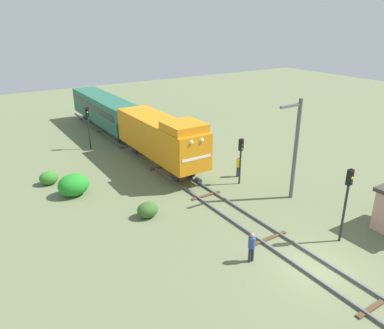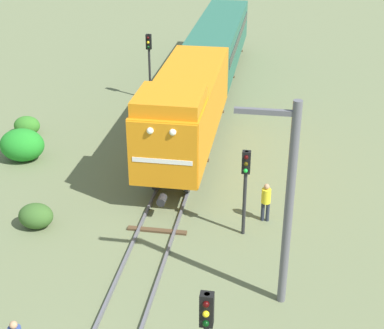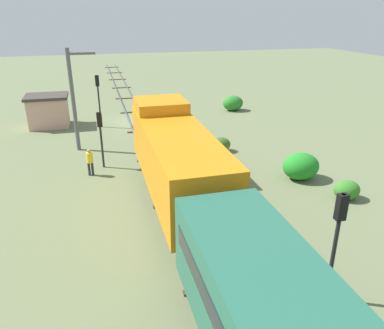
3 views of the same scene
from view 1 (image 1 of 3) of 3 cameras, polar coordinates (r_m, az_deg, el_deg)
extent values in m
plane|color=#66704C|center=(20.89, 18.26, -14.78)|extent=(118.28, 118.28, 0.00)
cube|color=#595960|center=(20.37, 16.94, -15.37)|extent=(0.10, 78.85, 0.16)
cube|color=#595960|center=(21.33, 19.56, -13.87)|extent=(0.10, 78.85, 0.16)
cube|color=#4C3823|center=(19.51, 26.02, -18.86)|extent=(2.40, 0.24, 0.09)
cube|color=#4C3823|center=(22.62, 11.84, -10.88)|extent=(2.40, 0.24, 0.09)
cube|color=#4C3823|center=(27.00, 2.16, -4.75)|extent=(2.40, 0.24, 0.09)
cube|color=#4C3823|center=(32.13, -4.52, -0.36)|extent=(2.40, 0.24, 0.09)
cube|color=#4C3823|center=(37.71, -9.28, 2.79)|extent=(2.40, 0.24, 0.09)
cube|color=#4C3823|center=(43.57, -12.81, 5.10)|extent=(2.40, 0.24, 0.09)
cube|color=#4C3823|center=(49.61, -15.50, 6.84)|extent=(2.40, 0.24, 0.09)
cube|color=orange|center=(31.49, -4.92, 4.32)|extent=(2.90, 11.00, 2.90)
cube|color=orange|center=(27.73, -1.22, 5.77)|extent=(2.75, 2.80, 0.60)
cube|color=orange|center=(26.95, 0.64, 1.39)|extent=(2.84, 0.10, 2.84)
cube|color=white|center=(26.99, 0.68, 0.96)|extent=(2.46, 0.06, 0.20)
sphere|color=white|center=(26.32, -0.11, 3.42)|extent=(0.28, 0.28, 0.28)
sphere|color=white|center=(26.79, 1.51, 3.74)|extent=(0.28, 0.28, 0.28)
cylinder|color=#262628|center=(27.41, 0.97, -2.43)|extent=(0.36, 0.50, 0.36)
cylinder|color=#262628|center=(28.80, -2.60, -1.55)|extent=(0.18, 1.10, 1.10)
cylinder|color=#262628|center=(29.49, -0.18, -0.96)|extent=(0.18, 1.10, 1.10)
cylinder|color=#262628|center=(34.99, -8.71, 2.48)|extent=(0.18, 1.10, 1.10)
cylinder|color=#262628|center=(35.56, -6.60, 2.90)|extent=(0.18, 1.10, 1.10)
cube|color=#26604C|center=(43.21, -13.19, 8.26)|extent=(2.80, 14.00, 2.70)
cube|color=black|center=(43.13, -13.23, 8.71)|extent=(2.84, 12.88, 0.64)
cylinder|color=#262628|center=(38.54, -11.18, 4.00)|extent=(0.16, 0.96, 0.96)
cylinder|color=#262628|center=(39.05, -9.22, 4.37)|extent=(0.16, 0.96, 0.96)
cylinder|color=#262628|center=(48.42, -16.05, 7.16)|extent=(0.16, 0.96, 0.96)
cylinder|color=#262628|center=(48.83, -14.43, 7.44)|extent=(0.16, 0.96, 0.96)
cylinder|color=#262628|center=(22.53, 22.27, -5.94)|extent=(0.14, 0.14, 4.43)
cube|color=black|center=(21.82, 22.92, -1.81)|extent=(0.32, 0.24, 0.90)
sphere|color=#390606|center=(21.66, 23.32, -1.27)|extent=(0.16, 0.16, 0.16)
sphere|color=yellow|center=(21.76, 23.21, -1.95)|extent=(0.16, 0.16, 0.16)
sphere|color=black|center=(21.86, 23.10, -2.62)|extent=(0.16, 0.16, 0.16)
cylinder|color=#262628|center=(28.50, 7.36, 0.42)|extent=(0.14, 0.14, 3.62)
cube|color=black|center=(28.04, 7.50, 3.01)|extent=(0.32, 0.24, 0.90)
sphere|color=#390606|center=(27.86, 7.71, 3.45)|extent=(0.16, 0.16, 0.16)
sphere|color=#3C3306|center=(27.94, 7.68, 2.91)|extent=(0.16, 0.16, 0.16)
sphere|color=green|center=(28.03, 7.65, 2.37)|extent=(0.16, 0.16, 0.16)
cylinder|color=#262628|center=(37.30, -15.47, 5.31)|extent=(0.14, 0.14, 4.11)
cube|color=black|center=(36.91, -15.72, 7.70)|extent=(0.32, 0.24, 0.90)
sphere|color=#390606|center=(36.71, -15.70, 8.06)|extent=(0.16, 0.16, 0.16)
sphere|color=yellow|center=(36.78, -15.65, 7.64)|extent=(0.16, 0.16, 0.16)
sphere|color=black|center=(36.84, -15.61, 7.22)|extent=(0.16, 0.16, 0.16)
cylinder|color=#262B38|center=(20.32, 8.77, -13.48)|extent=(0.15, 0.15, 0.85)
cylinder|color=#262B38|center=(20.43, 9.21, -13.29)|extent=(0.15, 0.15, 0.85)
cylinder|color=#33478C|center=(19.97, 9.11, -11.65)|extent=(0.38, 0.38, 0.62)
sphere|color=tan|center=(19.74, 9.19, -10.62)|extent=(0.23, 0.23, 0.23)
cylinder|color=#262B38|center=(30.22, 6.92, -1.13)|extent=(0.15, 0.15, 0.85)
cylinder|color=#262B38|center=(30.34, 7.22, -1.05)|extent=(0.15, 0.15, 0.85)
cylinder|color=yellow|center=(30.01, 7.13, 0.21)|extent=(0.38, 0.38, 0.62)
sphere|color=tan|center=(29.86, 7.17, 0.96)|extent=(0.23, 0.23, 0.23)
cylinder|color=#595960|center=(26.41, 15.51, 2.12)|extent=(0.28, 0.28, 7.13)
cube|color=#595960|center=(24.92, 14.82, 8.63)|extent=(1.80, 0.16, 0.16)
ellipsoid|color=#218826|center=(28.12, -17.61, -2.99)|extent=(2.21, 1.80, 1.60)
ellipsoid|color=#347926|center=(30.71, -20.99, -1.92)|extent=(1.42, 1.16, 1.03)
ellipsoid|color=#365E26|center=(24.27, -6.76, -6.87)|extent=(1.41, 1.15, 1.02)
camera|label=2|loc=(18.47, 58.47, 14.85)|focal=55.00mm
camera|label=3|loc=(46.72, -11.15, 17.97)|focal=35.00mm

